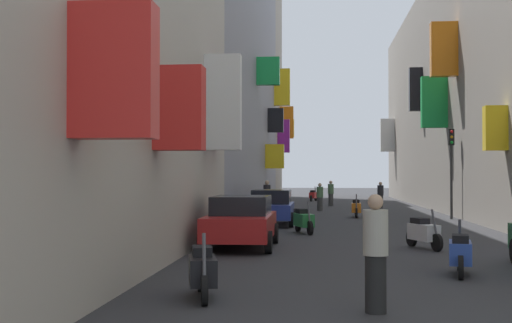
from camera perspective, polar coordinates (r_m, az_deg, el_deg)
ground_plane at (r=34.04m, az=7.95°, el=-4.58°), size 140.00×140.00×0.00m
building_left_mid_b at (r=40.54m, az=-3.97°, el=9.31°), size 7.29×29.89×18.80m
building_left_mid_c at (r=59.97m, az=-0.91°, el=6.37°), size 7.22×9.65×19.76m
building_right_mid_b at (r=43.55m, az=18.02°, el=5.37°), size 7.30×43.47×13.89m
parked_car_blue at (r=27.94m, az=1.32°, el=-3.81°), size 1.92×4.17×1.44m
parked_car_red at (r=19.21m, az=-1.27°, el=-5.01°), size 1.95×4.03×1.46m
scooter_black at (r=11.51m, az=-4.54°, el=-9.17°), size 0.65×1.76×1.13m
scooter_green at (r=23.95m, az=4.05°, el=-4.96°), size 0.78×1.89×1.13m
scooter_orange at (r=33.08m, az=8.46°, el=-3.88°), size 0.48×1.89×1.13m
scooter_blue at (r=14.65m, az=16.86°, el=-7.38°), size 0.62×1.76×1.13m
scooter_white at (r=19.48m, az=13.96°, el=-5.82°), size 0.81×1.74×1.13m
scooter_red at (r=52.50m, az=4.88°, el=-2.85°), size 0.70×1.90×1.13m
pedestrian_crossing at (r=10.37m, az=10.06°, el=-7.64°), size 0.45×0.45×1.78m
pedestrian_near_left at (r=42.22m, az=10.47°, el=-2.81°), size 0.48×0.48×1.62m
pedestrian_near_right at (r=44.59m, az=6.33°, el=-2.69°), size 0.53×0.53×1.66m
pedestrian_mid_street at (r=38.58m, az=5.42°, el=-3.01°), size 0.40×0.40×1.58m
pedestrian_far_away at (r=35.59m, az=0.94°, el=-3.02°), size 0.51×0.51×1.76m
traffic_light_near_corner at (r=32.67m, az=16.16°, el=0.31°), size 0.26×0.34×4.19m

